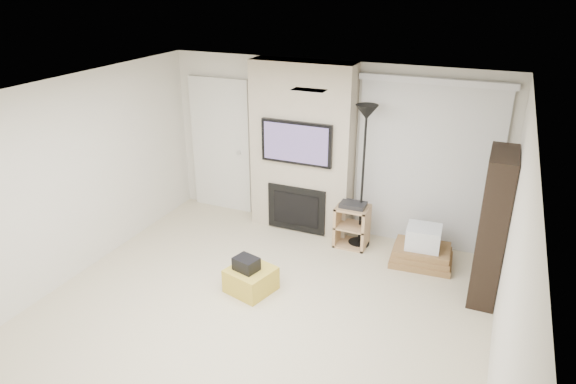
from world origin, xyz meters
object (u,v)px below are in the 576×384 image
at_px(ottoman, 251,280).
at_px(bookshelf, 493,227).
at_px(box_stack, 422,249).
at_px(av_stand, 352,223).
at_px(floor_lamp, 365,137).

distance_m(ottoman, bookshelf, 2.91).
bearing_deg(ottoman, bookshelf, 21.80).
xyz_separation_m(ottoman, box_stack, (1.80, 1.48, 0.05)).
bearing_deg(av_stand, box_stack, -6.29).
height_order(floor_lamp, bookshelf, floor_lamp).
bearing_deg(floor_lamp, ottoman, -118.43).
relative_size(av_stand, bookshelf, 0.37).
distance_m(ottoman, box_stack, 2.33).
height_order(ottoman, box_stack, box_stack).
relative_size(ottoman, floor_lamp, 0.25).
distance_m(ottoman, floor_lamp, 2.37).
bearing_deg(av_stand, bookshelf, -16.73).
height_order(floor_lamp, box_stack, floor_lamp).
bearing_deg(ottoman, box_stack, 39.26).
xyz_separation_m(av_stand, box_stack, (1.01, -0.11, -0.14)).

